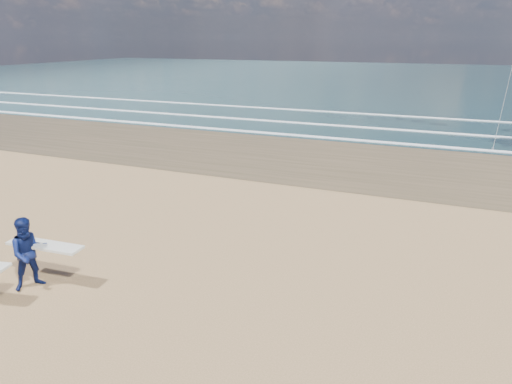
% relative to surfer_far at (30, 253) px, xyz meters
% --- Properties ---
extents(surfer_far, '(2.23, 1.30, 2.01)m').
position_rel_surfer_far_xyz_m(surfer_far, '(0.00, 0.00, 0.00)').
color(surfer_far, '#0D184B').
rests_on(surfer_far, ground).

